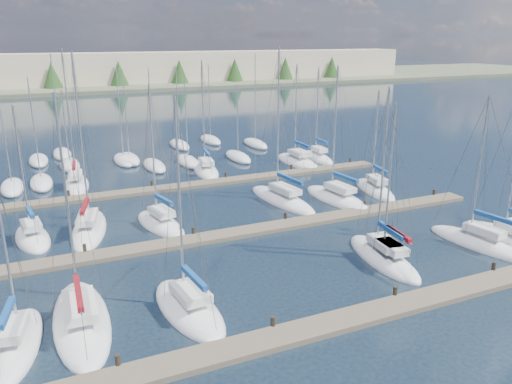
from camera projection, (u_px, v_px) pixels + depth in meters
name	position (u px, v px, depth m)	size (l,w,h in m)	color
ground	(135.00, 136.00, 77.60)	(400.00, 400.00, 0.00)	#1A2835
dock_near	(346.00, 320.00, 27.09)	(44.00, 1.93, 1.10)	#6B5E4C
dock_mid	(246.00, 232.00, 39.28)	(44.00, 1.93, 1.10)	#6B5E4C
dock_far	(193.00, 185.00, 51.46)	(44.00, 1.93, 1.10)	#6B5E4C
sailboat_h	(33.00, 238.00, 37.96)	(3.18, 6.52, 10.93)	white
sailboat_g	(511.00, 241.00, 37.32)	(3.89, 8.94, 14.38)	white
sailboat_b	(81.00, 321.00, 26.93)	(3.24, 9.67, 13.06)	white
sailboat_r	(318.00, 158.00, 62.81)	(2.57, 7.30, 12.02)	white
sailboat_m	(375.00, 190.00, 49.82)	(3.72, 7.77, 10.68)	white
sailboat_p	(206.00, 171.00, 56.78)	(3.70, 7.97, 13.10)	white
sailboat_q	(297.00, 162.00, 60.92)	(3.11, 8.69, 12.50)	white
sailboat_a	(18.00, 345.00, 24.87)	(3.33, 7.30, 10.43)	white
sailboat_j	(161.00, 224.00, 40.75)	(3.89, 7.44, 12.13)	white
sailboat_k	(282.00, 200.00, 46.80)	(3.87, 10.07, 14.70)	white
sailboat_l	(337.00, 198.00, 47.21)	(3.69, 8.95, 13.15)	white
sailboat_i	(89.00, 229.00, 39.63)	(4.42, 9.33, 14.59)	white
sailboat_f	(478.00, 243.00, 37.02)	(3.57, 8.37, 11.75)	white
sailboat_d	(388.00, 261.00, 34.07)	(2.73, 7.08, 11.64)	white
sailboat_n	(76.00, 185.00, 51.41)	(3.25, 8.26, 14.51)	white
sailboat_e	(381.00, 256.00, 34.77)	(3.55, 8.06, 12.52)	white
sailboat_c	(189.00, 308.00, 28.20)	(3.63, 7.83, 12.75)	white
distant_boats	(126.00, 159.00, 61.69)	(36.93, 20.75, 13.30)	#9EA0A5
shoreline	(29.00, 62.00, 148.31)	(400.00, 60.00, 38.00)	#666B51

